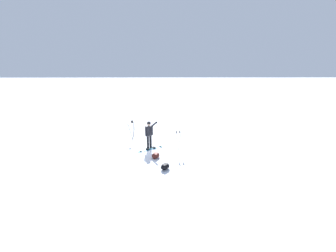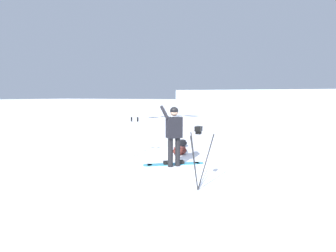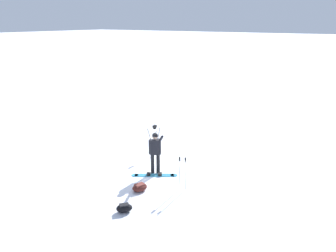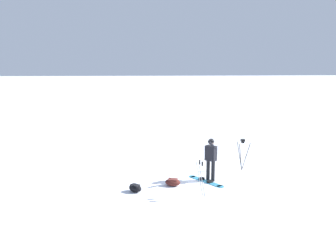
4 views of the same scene
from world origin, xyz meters
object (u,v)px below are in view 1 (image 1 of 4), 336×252
(snowboard, at_px, (151,149))
(gear_bag_large, at_px, (165,167))
(camera_tripod, at_px, (132,126))
(gear_bag_small, at_px, (156,155))
(snowboarder, at_px, (149,132))
(ski_poles, at_px, (178,138))

(snowboard, relative_size, gear_bag_large, 2.55)
(snowboard, xyz_separation_m, camera_tripod, (-1.32, 1.83, 0.93))
(gear_bag_small, bearing_deg, snowboard, 104.42)
(snowboarder, relative_size, gear_bag_large, 2.85)
(snowboard, height_order, camera_tripod, camera_tripod)
(snowboarder, bearing_deg, camera_tripod, 126.99)
(gear_bag_large, bearing_deg, ski_poles, 71.00)
(gear_bag_large, distance_m, gear_bag_small, 1.46)
(gear_bag_small, distance_m, ski_poles, 1.63)
(snowboard, xyz_separation_m, gear_bag_small, (0.33, -1.30, 0.11))
(camera_tripod, height_order, gear_bag_small, camera_tripod)
(snowboarder, relative_size, gear_bag_small, 2.57)
(camera_tripod, relative_size, gear_bag_small, 2.05)
(snowboarder, height_order, ski_poles, snowboarder)
(gear_bag_large, xyz_separation_m, ski_poles, (0.75, 2.17, 0.69))
(snowboarder, distance_m, gear_bag_small, 1.78)
(snowboarder, distance_m, gear_bag_large, 3.14)
(snowboarder, bearing_deg, gear_bag_large, -72.28)
(snowboarder, height_order, camera_tripod, snowboarder)
(gear_bag_large, distance_m, ski_poles, 2.40)
(gear_bag_small, relative_size, ski_poles, 0.52)
(gear_bag_large, relative_size, camera_tripod, 0.44)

